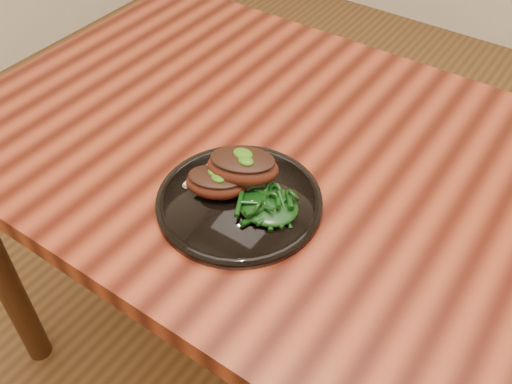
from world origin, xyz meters
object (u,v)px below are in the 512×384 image
desk (378,225)px  greens_heap (268,203)px  plate (239,201)px  lamb_chop_front (216,182)px

desk → greens_heap: 0.23m
desk → plate: 0.26m
greens_heap → desk: bearing=51.3°
desk → plate: plate is taller
lamb_chop_front → plate: bearing=13.9°
desk → lamb_chop_front: size_ratio=13.98×
plate → lamb_chop_front: lamb_chop_front is taller
lamb_chop_front → greens_heap: lamb_chop_front is taller
lamb_chop_front → greens_heap: 0.09m
plate → lamb_chop_front: (-0.04, -0.01, 0.03)m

